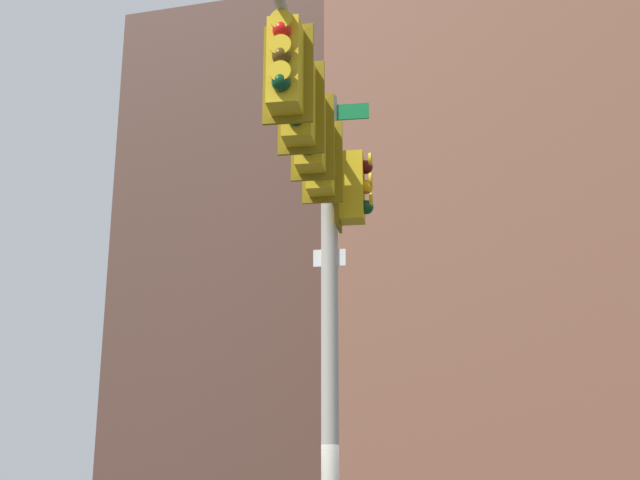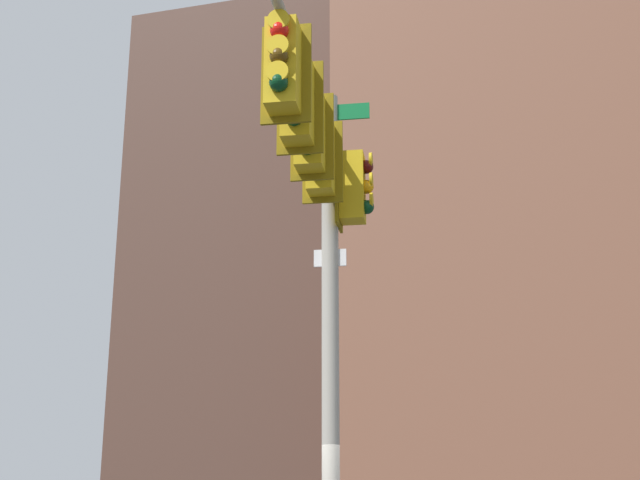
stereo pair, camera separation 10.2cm
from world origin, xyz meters
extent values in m
cylinder|color=#9E998C|center=(0.32, -0.38, 3.72)|extent=(0.23, 0.23, 7.45)
cylinder|color=#9E998C|center=(0.09, 1.59, 6.73)|extent=(0.58, 3.93, 0.12)
cylinder|color=#9E998C|center=(0.23, 0.33, 6.28)|extent=(0.21, 1.04, 0.75)
cube|color=#0F6B33|center=(0.32, -0.38, 7.20)|extent=(1.15, 0.17, 0.24)
cube|color=#0F6B33|center=(0.32, -0.38, 6.90)|extent=(0.14, 0.91, 0.24)
cube|color=white|center=(0.32, -0.38, 5.02)|extent=(0.45, 0.08, 0.24)
cube|color=gold|center=(0.22, 0.48, 6.17)|extent=(0.38, 0.38, 1.00)
cube|color=#7D640C|center=(0.24, 0.29, 6.17)|extent=(0.54, 0.10, 1.16)
sphere|color=#470A07|center=(0.19, 0.68, 6.47)|extent=(0.20, 0.20, 0.20)
cylinder|color=gold|center=(0.19, 0.75, 6.56)|extent=(0.23, 0.07, 0.23)
sphere|color=#F29E0C|center=(0.19, 0.68, 6.17)|extent=(0.20, 0.20, 0.20)
cylinder|color=gold|center=(0.19, 0.75, 6.26)|extent=(0.23, 0.07, 0.23)
sphere|color=#0A3819|center=(0.19, 0.68, 5.87)|extent=(0.20, 0.20, 0.20)
cylinder|color=gold|center=(0.19, 0.75, 5.96)|extent=(0.23, 0.07, 0.23)
cube|color=gold|center=(0.12, 1.33, 6.17)|extent=(0.38, 0.38, 1.00)
cube|color=#7D640C|center=(0.14, 1.14, 6.17)|extent=(0.54, 0.10, 1.16)
sphere|color=red|center=(0.09, 1.53, 6.47)|extent=(0.20, 0.20, 0.20)
cylinder|color=gold|center=(0.09, 1.60, 6.56)|extent=(0.23, 0.07, 0.23)
sphere|color=#4C330A|center=(0.09, 1.53, 6.17)|extent=(0.20, 0.20, 0.20)
cylinder|color=gold|center=(0.09, 1.60, 6.26)|extent=(0.23, 0.07, 0.23)
sphere|color=#0A3819|center=(0.09, 1.53, 5.87)|extent=(0.20, 0.20, 0.20)
cylinder|color=gold|center=(0.09, 1.60, 5.96)|extent=(0.23, 0.07, 0.23)
cube|color=gold|center=(0.02, 2.18, 6.17)|extent=(0.38, 0.38, 1.00)
cube|color=#7D640C|center=(0.04, 1.99, 6.17)|extent=(0.54, 0.10, 1.16)
sphere|color=#470A07|center=(-0.01, 2.39, 6.47)|extent=(0.20, 0.20, 0.20)
cylinder|color=gold|center=(-0.02, 2.45, 6.56)|extent=(0.23, 0.07, 0.23)
sphere|color=#F29E0C|center=(-0.01, 2.39, 6.17)|extent=(0.20, 0.20, 0.20)
cylinder|color=gold|center=(-0.02, 2.45, 6.26)|extent=(0.23, 0.07, 0.23)
sphere|color=#0A3819|center=(-0.01, 2.39, 5.87)|extent=(0.20, 0.20, 0.20)
cylinder|color=gold|center=(-0.02, 2.45, 5.96)|extent=(0.23, 0.07, 0.23)
cube|color=gold|center=(-0.08, 3.03, 6.17)|extent=(0.38, 0.38, 1.00)
cube|color=#7D640C|center=(-0.06, 2.85, 6.17)|extent=(0.54, 0.10, 1.16)
sphere|color=red|center=(-0.11, 3.24, 6.47)|extent=(0.20, 0.20, 0.20)
cylinder|color=gold|center=(-0.12, 3.30, 6.56)|extent=(0.23, 0.07, 0.23)
sphere|color=#4C330A|center=(-0.11, 3.24, 6.17)|extent=(0.20, 0.20, 0.20)
cylinder|color=gold|center=(-0.12, 3.30, 6.26)|extent=(0.23, 0.07, 0.23)
sphere|color=#0A3819|center=(-0.11, 3.24, 5.87)|extent=(0.20, 0.20, 0.20)
cylinder|color=gold|center=(-0.12, 3.30, 5.96)|extent=(0.23, 0.07, 0.23)
cube|color=gold|center=(0.00, -0.41, 6.03)|extent=(0.38, 0.38, 1.00)
cube|color=#7D640C|center=(0.19, -0.39, 6.03)|extent=(0.10, 0.54, 1.16)
sphere|color=#470A07|center=(-0.20, -0.44, 6.33)|extent=(0.20, 0.20, 0.20)
cylinder|color=gold|center=(-0.26, -0.44, 6.42)|extent=(0.07, 0.23, 0.23)
sphere|color=#F29E0C|center=(-0.20, -0.44, 6.03)|extent=(0.20, 0.20, 0.20)
cylinder|color=gold|center=(-0.26, -0.44, 6.12)|extent=(0.07, 0.23, 0.23)
sphere|color=#0A3819|center=(-0.20, -0.44, 5.73)|extent=(0.20, 0.20, 0.20)
cylinder|color=gold|center=(-0.26, -0.44, 5.82)|extent=(0.07, 0.23, 0.23)
cube|color=brown|center=(-1.94, -42.49, 20.02)|extent=(23.17, 14.37, 40.03)
cube|color=#9EC6C1|center=(-6.29, -55.97, 31.13)|extent=(25.21, 31.99, 62.26)
cube|color=#4C3328|center=(19.21, -56.82, 20.25)|extent=(20.66, 19.10, 40.51)
camera|label=1|loc=(-2.67, 11.20, 1.65)|focal=50.65mm
camera|label=2|loc=(-2.77, 11.17, 1.65)|focal=50.65mm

